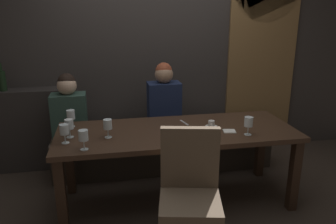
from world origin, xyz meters
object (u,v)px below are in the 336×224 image
diner_redhead (69,110)px  wine_glass_end_left (108,125)px  chair_near_side (190,186)px  wine_bottle_dark_red (2,80)px  wine_glass_near_left (69,125)px  diner_bearded (164,101)px  wine_glass_far_left (249,123)px  banquette_bench (164,151)px  wine_glass_center_back (71,115)px  espresso_cup (211,124)px  fork_on_table (184,123)px  wine_glass_end_right (83,136)px  wine_glass_center_front (64,130)px  dining_table (177,139)px

diner_redhead → wine_glass_end_left: size_ratio=4.47×
chair_near_side → wine_bottle_dark_red: wine_bottle_dark_red is taller
wine_bottle_dark_red → wine_glass_near_left: (0.78, -1.03, -0.22)m
diner_bearded → wine_glass_far_left: (0.59, -0.94, 0.02)m
banquette_bench → wine_glass_center_back: bearing=-155.9°
banquette_bench → wine_glass_end_left: wine_glass_end_left is taller
wine_glass_end_left → espresso_cup: (0.97, 0.09, -0.09)m
wine_glass_far_left → fork_on_table: (-0.48, 0.42, -0.11)m
diner_redhead → espresso_cup: diner_redhead is taller
wine_glass_far_left → wine_glass_near_left: size_ratio=1.00×
wine_glass_end_right → banquette_bench: bearing=51.0°
wine_glass_center_front → wine_glass_near_left: bearing=78.2°
wine_glass_far_left → fork_on_table: wine_glass_far_left is taller
banquette_bench → wine_glass_near_left: (-0.96, -0.72, 0.62)m
chair_near_side → fork_on_table: size_ratio=5.76×
diner_bearded → wine_glass_end_left: 1.00m
diner_redhead → wine_glass_center_back: bearing=-81.8°
wine_glass_end_right → diner_redhead: bearing=101.7°
chair_near_side → wine_glass_near_left: bearing=142.0°
diner_bearded → wine_glass_end_left: (-0.63, -0.78, 0.02)m
banquette_bench → wine_glass_center_front: (-0.98, -0.84, 0.62)m
dining_table → espresso_cup: (0.34, 0.01, 0.11)m
wine_bottle_dark_red → wine_glass_center_back: wine_bottle_dark_red is taller
wine_glass_near_left → dining_table: bearing=1.0°
dining_table → chair_near_side: chair_near_side is taller
wine_glass_near_left → fork_on_table: 1.09m
wine_glass_center_back → wine_glass_end_left: size_ratio=1.00×
wine_bottle_dark_red → wine_glass_center_back: (0.77, -0.75, -0.21)m
wine_bottle_dark_red → espresso_cup: size_ratio=2.72×
wine_glass_center_back → fork_on_table: bearing=-4.8°
wine_bottle_dark_red → wine_glass_end_right: (0.92, -1.33, -0.22)m
wine_glass_center_back → wine_glass_near_left: same height
dining_table → wine_glass_far_left: wine_glass_far_left is taller
wine_bottle_dark_red → wine_glass_far_left: wine_bottle_dark_red is taller
diner_bearded → wine_glass_end_right: 1.30m
wine_glass_center_back → banquette_bench: bearing=24.1°
banquette_bench → diner_redhead: size_ratio=3.41×
wine_glass_far_left → wine_glass_center_front: same height
chair_near_side → espresso_cup: chair_near_side is taller
chair_near_side → diner_bearded: size_ratio=1.21×
banquette_bench → wine_glass_near_left: bearing=-143.2°
wine_glass_far_left → wine_glass_near_left: bearing=171.8°
wine_glass_center_back → wine_glass_center_front: bearing=-92.2°
espresso_cup → diner_bearded: bearing=116.0°
wine_glass_center_back → espresso_cup: bearing=-11.1°
dining_table → fork_on_table: bearing=57.7°
wine_glass_far_left → wine_glass_end_left: 1.23m
wine_glass_end_left → fork_on_table: (0.74, 0.26, -0.11)m
chair_near_side → fork_on_table: (0.17, 0.90, 0.18)m
dining_table → diner_redhead: 1.24m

